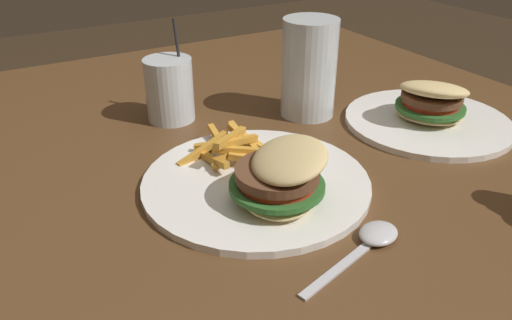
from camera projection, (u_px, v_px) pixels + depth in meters
The scene contains 6 objects.
dining_table at pixel (295, 238), 0.78m from camera, with size 1.29×1.07×0.74m.
meal_plate_near at pixel (265, 178), 0.63m from camera, with size 0.30×0.30×0.09m.
beer_glass at pixel (309, 71), 0.83m from camera, with size 0.09×0.09×0.16m.
juice_glass at pixel (170, 92), 0.82m from camera, with size 0.08×0.08×0.16m.
spoon at pixel (374, 237), 0.55m from camera, with size 0.07×0.16×0.01m.
meal_plate_far at pixel (430, 112), 0.81m from camera, with size 0.27×0.27×0.09m.
Camera 1 is at (0.51, -0.36, 1.09)m, focal length 35.00 mm.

